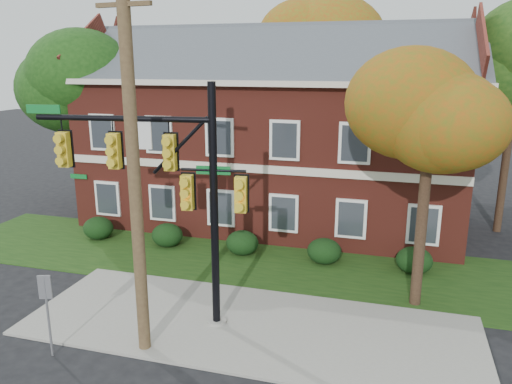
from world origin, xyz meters
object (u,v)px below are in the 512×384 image
(apartment_building, at_px, (273,123))
(sign_post, at_px, (47,302))
(hedge_center, at_px, (242,243))
(tree_left_rear, at_px, (88,87))
(tree_far_rear, at_px, (325,47))
(hedge_far_right, at_px, (414,260))
(utility_pole, at_px, (134,175))
(hedge_left, at_px, (167,235))
(tree_near_right, at_px, (440,107))
(traffic_signal, at_px, (169,180))
(hedge_right, at_px, (324,251))
(hedge_far_left, at_px, (98,228))

(apartment_building, relative_size, sign_post, 7.73)
(hedge_center, xyz_separation_m, tree_left_rear, (-9.73, 4.14, 6.16))
(hedge_center, bearing_deg, tree_far_rear, 84.15)
(apartment_building, xyz_separation_m, hedge_far_right, (7.00, -5.25, -4.46))
(apartment_building, distance_m, utility_pole, 12.96)
(apartment_building, distance_m, sign_post, 14.63)
(hedge_left, bearing_deg, tree_near_right, -14.81)
(hedge_far_right, distance_m, traffic_signal, 10.34)
(tree_left_rear, bearing_deg, sign_post, -61.81)
(hedge_right, bearing_deg, traffic_signal, -122.42)
(tree_near_right, bearing_deg, tree_far_rear, 110.27)
(traffic_signal, relative_size, sign_post, 3.07)
(tree_left_rear, distance_m, sign_post, 15.41)
(hedge_far_left, xyz_separation_m, hedge_left, (3.50, 0.00, 0.00))
(traffic_signal, bearing_deg, hedge_right, 50.66)
(hedge_far_left, relative_size, tree_near_right, 0.16)
(hedge_center, height_order, traffic_signal, traffic_signal)
(hedge_center, xyz_separation_m, sign_post, (-2.85, -8.70, 1.13))
(traffic_signal, distance_m, utility_pole, 1.76)
(hedge_far_right, relative_size, tree_far_rear, 0.12)
(hedge_far_right, bearing_deg, tree_near_right, -85.48)
(hedge_center, bearing_deg, hedge_far_right, 0.00)
(tree_near_right, height_order, utility_pole, utility_pole)
(hedge_right, distance_m, traffic_signal, 8.24)
(apartment_building, relative_size, tree_left_rear, 2.12)
(hedge_left, bearing_deg, tree_far_rear, 69.71)
(sign_post, bearing_deg, hedge_center, 53.46)
(apartment_building, xyz_separation_m, tree_far_rear, (1.34, 7.84, 3.86))
(hedge_center, distance_m, utility_pole, 8.99)
(hedge_far_left, xyz_separation_m, hedge_right, (10.50, 0.00, 0.00))
(hedge_far_left, relative_size, hedge_left, 1.00)
(apartment_building, height_order, utility_pole, utility_pole)
(apartment_building, distance_m, hedge_center, 6.89)
(tree_far_rear, bearing_deg, hedge_right, -80.64)
(tree_near_right, relative_size, traffic_signal, 1.15)
(hedge_right, height_order, tree_left_rear, tree_left_rear)
(tree_left_rear, relative_size, traffic_signal, 1.19)
(utility_pole, bearing_deg, hedge_left, 117.60)
(tree_far_rear, bearing_deg, apartment_building, -99.71)
(hedge_far_right, height_order, tree_left_rear, tree_left_rear)
(traffic_signal, bearing_deg, hedge_left, 110.87)
(apartment_building, distance_m, tree_near_right, 10.97)
(apartment_building, height_order, hedge_right, apartment_building)
(hedge_far_right, bearing_deg, tree_left_rear, 166.11)
(tree_far_rear, bearing_deg, utility_pole, -95.06)
(tree_left_rear, relative_size, sign_post, 3.65)
(tree_left_rear, bearing_deg, hedge_left, -33.59)
(tree_far_rear, height_order, traffic_signal, tree_far_rear)
(apartment_building, relative_size, hedge_center, 13.43)
(traffic_signal, height_order, utility_pole, utility_pole)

